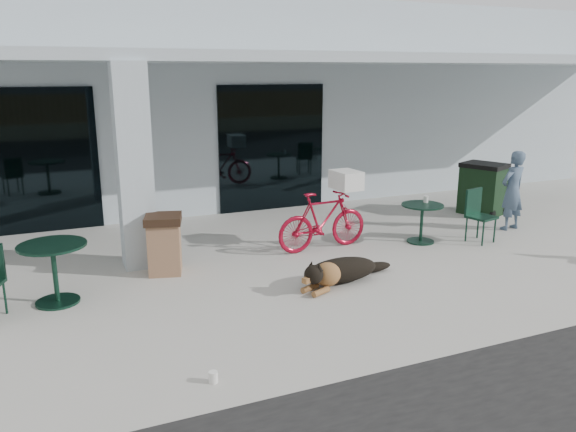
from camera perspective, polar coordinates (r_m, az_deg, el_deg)
name	(u,v)px	position (r m, az deg, el deg)	size (l,w,h in m)	color
ground	(284,304)	(7.49, -0.38, -8.90)	(80.00, 80.00, 0.00)	#AEABA4
building	(156,100)	(15.09, -13.24, 11.39)	(22.00, 7.00, 4.50)	silver
storefront_glass_left	(18,163)	(11.45, -25.71, 4.92)	(2.80, 0.06, 2.70)	black
storefront_glass_right	(272,148)	(12.27, -1.64, 6.90)	(2.40, 0.06, 2.70)	black
column	(134,168)	(8.83, -15.37, 4.77)	(0.50, 0.50, 3.12)	silver
overhang	(204,57)	(10.29, -8.49, 15.67)	(22.00, 2.80, 0.18)	silver
bicycle	(323,221)	(9.56, 3.56, -0.48)	(0.48, 1.69, 1.02)	#A30D26
laundry_basket	(346,180)	(9.64, 5.93, 3.67)	(0.53, 0.40, 0.32)	white
dog	(342,269)	(8.15, 5.47, -5.35)	(1.29, 0.43, 0.43)	black
cup_near_dog	(213,377)	(5.79, -7.60, -15.91)	(0.09, 0.09, 0.11)	white
cafe_table_near	(55,274)	(7.98, -22.59, -5.44)	(0.87, 0.87, 0.81)	#103022
cafe_table_far	(421,223)	(10.26, 13.40, -0.73)	(0.74, 0.74, 0.69)	#103022
cafe_chair_far_a	(482,216)	(10.54, 19.07, -0.03)	(0.43, 0.47, 0.95)	#103022
person	(513,191)	(11.54, 21.85, 2.42)	(0.56, 0.37, 1.53)	#435770
cup_on_table	(426,199)	(10.33, 13.83, 1.67)	(0.09, 0.09, 0.12)	white
trash_receptacle	(165,244)	(8.64, -12.43, -2.82)	(0.53, 0.53, 0.90)	#8C6549
wheeled_bin	(483,189)	(12.66, 19.16, 2.65)	(0.67, 0.86, 1.09)	black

